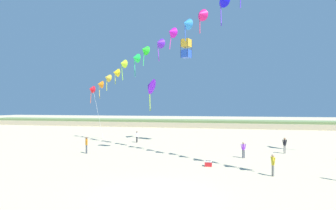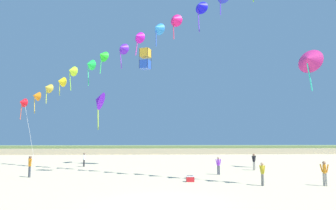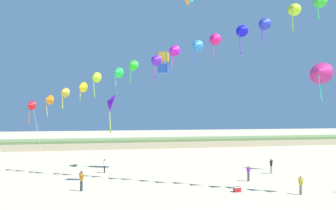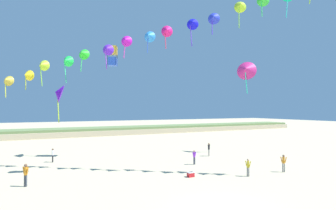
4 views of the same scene
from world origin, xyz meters
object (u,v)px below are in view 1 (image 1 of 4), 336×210
Objects in this scene: person_near_left at (243,149)px; large_kite_high_solo at (186,49)px; person_far_left at (285,144)px; large_kite_outer_drift at (150,86)px; beach_cooler at (208,164)px; person_far_right at (87,144)px; person_mid_center at (137,136)px; person_near_right at (273,163)px.

person_near_left is 15.67m from large_kite_high_solo.
person_far_left is 0.33× the size of large_kite_outer_drift.
person_far_right is at bearing 166.11° from beach_cooler.
person_mid_center is at bearing -178.10° from large_kite_high_solo.
beach_cooler is (3.69, -12.39, -12.21)m from large_kite_high_solo.
person_far_left is 10.57m from beach_cooler.
person_far_left is 20.48m from person_far_right.
large_kite_outer_drift reaches higher than person_far_left.
person_near_left is at bearing -42.52° from large_kite_outer_drift.
beach_cooler is (9.64, -15.74, -7.68)m from large_kite_outer_drift.
person_far_right is (-15.67, -1.03, 0.11)m from person_near_left.
person_near_right reaches higher than beach_cooler.
large_kite_outer_drift is at bearing 121.48° from beach_cooler.
large_kite_high_solo is at bearing 129.09° from person_near_left.
large_kite_outer_drift is at bearing 154.35° from person_far_left.
person_mid_center is 18.27m from person_far_left.
person_near_right is 1.01× the size of person_mid_center.
person_far_right is 0.71× the size of large_kite_high_solo.
large_kite_high_solo reaches higher than person_near_left.
person_far_right is at bearing -103.60° from large_kite_outer_drift.
person_mid_center is 0.88× the size of person_far_right.
large_kite_outer_drift reaches higher than beach_cooler.
large_kite_outer_drift is (-5.95, 3.36, -4.53)m from large_kite_high_solo.
large_kite_high_solo is 4.17× the size of beach_cooler.
person_far_left is at bearing -25.65° from large_kite_outer_drift.
beach_cooler is at bearing -49.48° from person_mid_center.
person_near_right is at bearing -60.19° from large_kite_high_solo.
person_mid_center is 2.63× the size of beach_cooler.
person_mid_center is (-13.38, 8.00, -0.00)m from person_near_left.
person_far_right reaches higher than person_near_left.
person_near_left is at bearing -141.34° from person_far_left.
person_far_right is 2.98× the size of beach_cooler.
person_near_right is 10.05m from person_far_left.
person_near_left is 18.51m from large_kite_outer_drift.
person_mid_center is 0.31× the size of large_kite_outer_drift.
large_kite_high_solo reaches higher than person_far_right.
person_far_left reaches higher than person_mid_center.
large_kite_high_solo is at bearing -29.43° from large_kite_outer_drift.
person_far_left is 20.03m from large_kite_outer_drift.
large_kite_high_solo is 0.49× the size of large_kite_outer_drift.
person_near_left is 1.00× the size of person_near_right.
beach_cooler is at bearing -125.64° from person_near_left.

